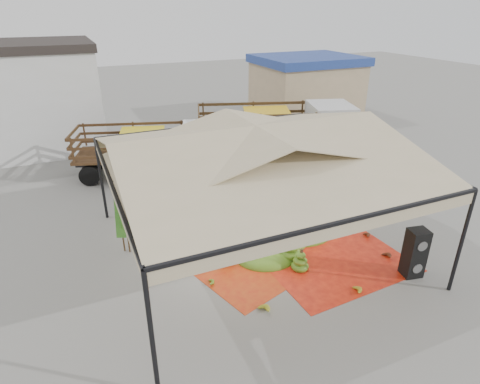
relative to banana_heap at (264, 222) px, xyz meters
name	(u,v)px	position (x,y,z in m)	size (l,w,h in m)	color
ground	(253,248)	(-0.61, -0.48, -0.56)	(90.00, 90.00, 0.00)	slate
canopy_tent	(255,150)	(-0.61, -0.48, 2.74)	(8.10, 8.10, 4.00)	black
building_tan	(306,88)	(9.39, 12.52, 1.51)	(6.30, 5.30, 4.10)	tan
tarp_left	(251,256)	(-0.85, -0.84, -0.56)	(3.84, 3.66, 0.01)	#C84B12
tarp_right	(324,252)	(1.33, -1.57, -0.55)	(4.14, 4.35, 0.01)	red
banana_heap	(264,222)	(0.00, 0.00, 0.00)	(5.23, 4.30, 1.12)	#54811B
hand_yellow_a	(355,289)	(0.96, -3.54, -0.45)	(0.46, 0.38, 0.21)	gold
hand_yellow_b	(263,309)	(-1.66, -3.22, -0.45)	(0.47, 0.38, 0.21)	gold
hand_red_a	(365,234)	(3.09, -1.36, -0.46)	(0.44, 0.36, 0.20)	#552D13
hand_red_b	(386,255)	(2.86, -2.60, -0.46)	(0.43, 0.35, 0.20)	#5D2815
hand_green	(209,281)	(-2.52, -1.61, -0.47)	(0.39, 0.32, 0.18)	#4D7C1A
hanging_bunches	(250,183)	(-1.05, -1.11, 2.06)	(4.74, 0.24, 0.20)	#427718
speaker_stack	(415,253)	(2.94, -3.54, 0.17)	(0.61, 0.56, 1.47)	black
banana_leaves	(127,250)	(-4.31, 1.01, -0.56)	(0.96, 1.36, 3.70)	#24761F
vendor	(244,156)	(1.68, 5.32, 0.30)	(0.63, 0.41, 1.72)	gray
truck_left	(156,145)	(-1.90, 6.91, 0.80)	(6.80, 3.98, 2.21)	#492C18
truck_right	(282,125)	(4.38, 6.75, 1.04)	(7.97, 4.77, 2.59)	#473117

